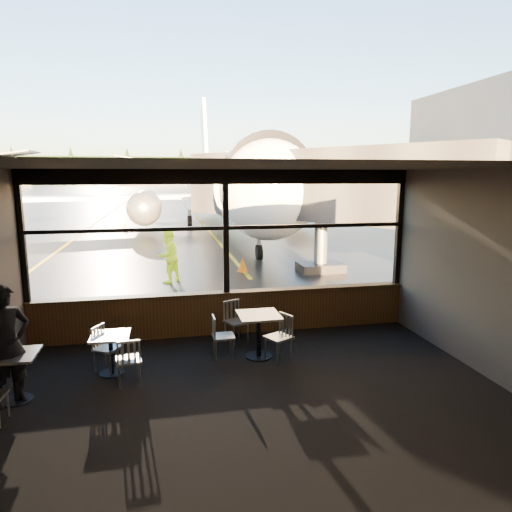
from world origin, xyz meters
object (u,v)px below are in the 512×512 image
object	(u,v)px
chair_near_w	(223,337)
chair_mid_s	(129,360)
jet_bridge	(309,202)
cone_wing	(125,227)
cafe_table_mid	(111,354)
chair_near_n	(236,322)
passenger	(7,346)
cafe_table_near	(259,336)
chair_mid_w	(108,349)
chair_near_e	(278,338)
cone_nose	(243,265)
ground_crew	(168,256)
airliner	(223,146)
cafe_table_left	(15,378)

from	to	relation	value
chair_near_w	chair_mid_s	bearing A→B (deg)	-65.81
jet_bridge	cone_wing	bearing A→B (deg)	116.93
cafe_table_mid	chair_near_n	world-z (taller)	chair_near_n
passenger	cone_wing	bearing A→B (deg)	53.33
chair_near_w	chair_mid_s	world-z (taller)	chair_near_w
jet_bridge	cafe_table_mid	world-z (taller)	jet_bridge
cafe_table_near	chair_mid_w	size ratio (longest dim) A/B	1.03
chair_near_e	chair_near_n	bearing A→B (deg)	3.25
chair_near_e	chair_mid_w	size ratio (longest dim) A/B	1.06
cafe_table_near	chair_near_e	world-z (taller)	chair_near_e
passenger	chair_near_n	bearing A→B (deg)	-10.11
chair_near_e	cone_nose	xyz separation A→B (m)	(0.72, 7.93, -0.18)
chair_near_w	ground_crew	bearing A→B (deg)	-172.82
passenger	ground_crew	bearing A→B (deg)	35.69
chair_near_n	cone_nose	size ratio (longest dim) A/B	1.69
chair_mid_s	ground_crew	distance (m)	7.31
airliner	chair_near_n	xyz separation A→B (m)	(-2.53, -20.64, -4.81)
chair_mid_w	passenger	distance (m)	1.66
chair_mid_w	cone_nose	world-z (taller)	chair_mid_w
cone_wing	ground_crew	bearing A→B (deg)	-80.56
airliner	cafe_table_left	bearing A→B (deg)	-104.86
jet_bridge	chair_near_w	bearing A→B (deg)	-119.37
chair_mid_w	cone_nose	xyz separation A→B (m)	(3.75, 7.79, -0.15)
airliner	cafe_table_near	bearing A→B (deg)	-95.39
cafe_table_near	cafe_table_mid	bearing A→B (deg)	-175.36
chair_near_e	ground_crew	world-z (taller)	ground_crew
cafe_table_near	cone_wing	xyz separation A→B (m)	(-3.97, 21.06, -0.15)
jet_bridge	chair_near_w	world-z (taller)	jet_bridge
jet_bridge	cafe_table_left	bearing A→B (deg)	-132.21
airliner	chair_mid_w	xyz separation A→B (m)	(-4.95, -21.56, -4.84)
chair_near_w	ground_crew	distance (m)	6.56
chair_mid_s	cafe_table_left	bearing A→B (deg)	-178.62
jet_bridge	ground_crew	world-z (taller)	jet_bridge
chair_mid_s	cone_nose	world-z (taller)	chair_mid_s
ground_crew	chair_near_e	bearing A→B (deg)	61.97
chair_near_w	cone_wing	size ratio (longest dim) A/B	1.52
airliner	ground_crew	xyz separation A→B (m)	(-3.82, -14.90, -4.40)
jet_bridge	cone_wing	world-z (taller)	jet_bridge
cafe_table_mid	cone_nose	bearing A→B (deg)	65.12
jet_bridge	ground_crew	xyz separation A→B (m)	(-4.77, -0.35, -1.63)
chair_near_e	cone_wing	xyz separation A→B (m)	(-4.30, 21.28, -0.16)
airliner	cafe_table_near	world-z (taller)	airliner
cafe_table_left	chair_mid_w	world-z (taller)	chair_mid_w
airliner	jet_bridge	xyz separation A→B (m)	(0.95, -14.54, -2.76)
cafe_table_near	cafe_table_mid	xyz separation A→B (m)	(-2.63, -0.21, -0.07)
chair_near_e	chair_mid_s	bearing A→B (deg)	73.19
chair_mid_w	ground_crew	world-z (taller)	ground_crew
passenger	airliner	bearing A→B (deg)	37.87
chair_near_n	chair_mid_w	bearing A→B (deg)	-2.83
cafe_table_mid	passenger	world-z (taller)	passenger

